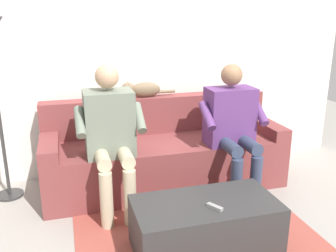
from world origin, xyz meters
TOP-DOWN VIEW (x-y plane):
  - ground_plane at (0.00, 0.60)m, footprint 8.00×8.00m
  - back_wall at (0.00, -0.60)m, footprint 4.30×0.06m
  - couch at (0.00, -0.13)m, footprint 2.22×0.75m
  - coffee_table at (0.00, 0.97)m, footprint 0.99×0.51m
  - person_left_seated at (-0.53, 0.22)m, footprint 0.57×0.55m
  - person_right_seated at (0.53, 0.19)m, footprint 0.55×0.57m
  - cat_on_backrest at (0.16, -0.38)m, footprint 0.53×0.12m
  - remote_gray at (-0.02, 1.06)m, footprint 0.09×0.12m
  - floor_rug at (0.00, 0.84)m, footprint 1.77×1.51m

SIDE VIEW (x-z plane):
  - ground_plane at x=0.00m, z-range 0.00..0.00m
  - floor_rug at x=0.00m, z-range 0.00..0.01m
  - coffee_table at x=0.00m, z-range 0.00..0.36m
  - couch at x=0.00m, z-range -0.11..0.71m
  - remote_gray at x=-0.02m, z-range 0.36..0.38m
  - person_left_seated at x=-0.53m, z-range 0.08..1.26m
  - person_right_seated at x=0.53m, z-range 0.08..1.30m
  - cat_on_backrest at x=0.16m, z-range 0.81..0.97m
  - back_wall at x=0.00m, z-range 0.00..2.61m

